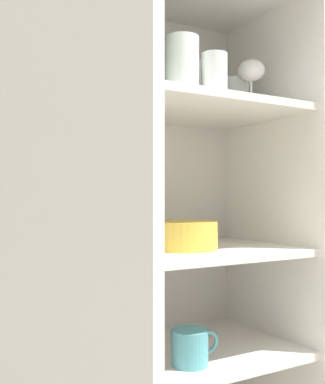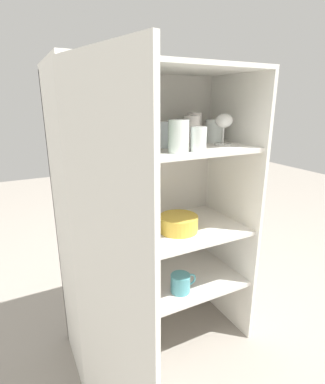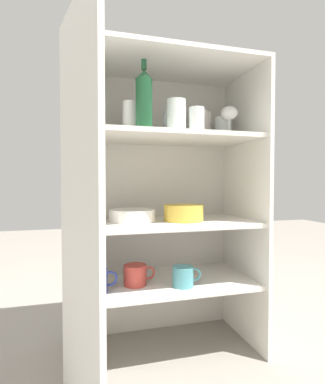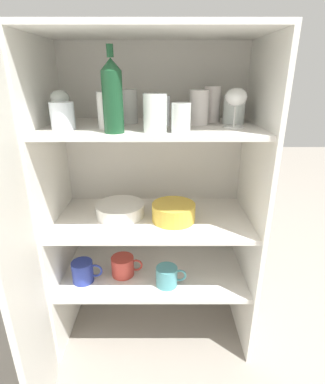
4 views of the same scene
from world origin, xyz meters
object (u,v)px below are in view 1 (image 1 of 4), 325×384
Objects in this scene: coffee_mug_primary at (190,347)px; wine_bottle at (132,28)px; mixing_bowl_large at (183,234)px; plate_stack_white at (96,242)px.

wine_bottle is at bearing -166.49° from coffee_mug_primary.
mixing_bowl_large reaches higher than coffee_mug_primary.
plate_stack_white reaches higher than coffee_mug_primary.
plate_stack_white is (-0.02, 0.16, -0.47)m from wine_bottle.
mixing_bowl_large reaches higher than plate_stack_white.
wine_bottle is 1.29× the size of plate_stack_white.
wine_bottle is at bearing -150.46° from mixing_bowl_large.
wine_bottle reaches higher than coffee_mug_primary.
wine_bottle reaches higher than mixing_bowl_large.
mixing_bowl_large is (0.20, 0.12, -0.46)m from wine_bottle.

